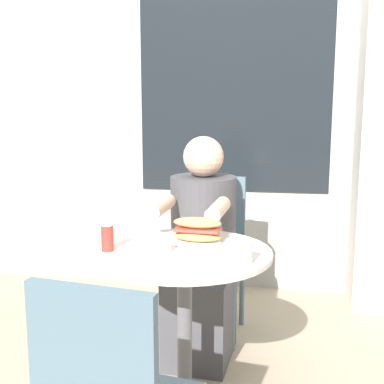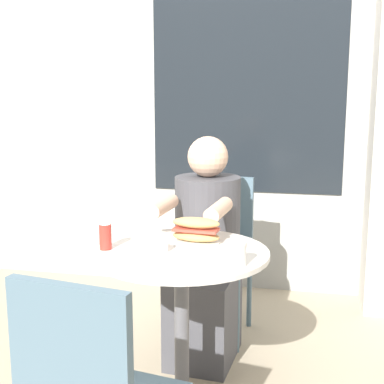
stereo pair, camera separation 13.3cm
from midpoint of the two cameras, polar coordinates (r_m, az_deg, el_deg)
storefront_wall at (r=3.61m, az=5.91°, el=11.57°), size 8.00×0.09×2.80m
cafe_table at (r=2.19m, az=0.67°, el=-11.12°), size 0.70×0.70×0.72m
diner_chair at (r=3.00m, az=4.15°, el=-5.14°), size 0.41×0.41×0.87m
seated_diner at (r=2.68m, az=2.86°, el=-7.73°), size 0.36×0.60×1.13m
sandwich_on_plate at (r=2.21m, az=2.16°, el=-4.27°), size 0.21×0.20×0.11m
drink_cup at (r=1.95m, az=6.79°, el=-6.53°), size 0.07×0.07×0.09m
napkin_box at (r=2.09m, az=-2.49°, el=-5.71°), size 0.12×0.12×0.06m
condiment_bottle at (r=2.14m, az=-7.47°, el=-4.45°), size 0.05×0.05×0.13m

